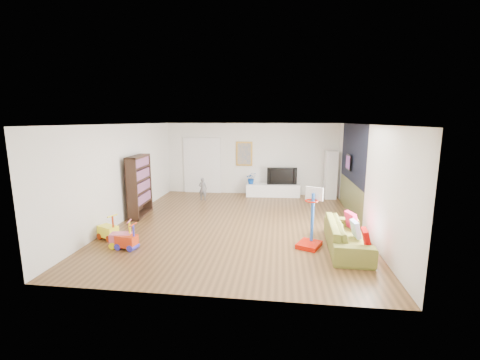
# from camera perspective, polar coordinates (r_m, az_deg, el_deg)

# --- Properties ---
(floor) EXTENTS (6.50, 7.50, 0.00)m
(floor) POSITION_cam_1_polar(r_m,az_deg,el_deg) (8.90, -0.32, -7.77)
(floor) COLOR brown
(floor) RESTS_ON ground
(ceiling) EXTENTS (6.50, 7.50, 0.00)m
(ceiling) POSITION_cam_1_polar(r_m,az_deg,el_deg) (8.45, -0.34, 9.88)
(ceiling) COLOR white
(ceiling) RESTS_ON ground
(wall_back) EXTENTS (6.50, 0.00, 2.70)m
(wall_back) POSITION_cam_1_polar(r_m,az_deg,el_deg) (12.27, 1.94, 3.76)
(wall_back) COLOR silver
(wall_back) RESTS_ON ground
(wall_front) EXTENTS (6.50, 0.00, 2.70)m
(wall_front) POSITION_cam_1_polar(r_m,az_deg,el_deg) (4.98, -5.95, -6.42)
(wall_front) COLOR silver
(wall_front) RESTS_ON ground
(wall_left) EXTENTS (0.00, 7.50, 2.70)m
(wall_left) POSITION_cam_1_polar(r_m,az_deg,el_deg) (9.55, -20.05, 1.18)
(wall_left) COLOR white
(wall_left) RESTS_ON ground
(wall_right) EXTENTS (0.00, 7.50, 2.70)m
(wall_right) POSITION_cam_1_polar(r_m,az_deg,el_deg) (8.78, 21.21, 0.33)
(wall_right) COLOR silver
(wall_right) RESTS_ON ground
(navy_accent) EXTENTS (0.01, 3.20, 1.70)m
(navy_accent) POSITION_cam_1_polar(r_m,az_deg,el_deg) (10.06, 19.42, 4.54)
(navy_accent) COLOR black
(navy_accent) RESTS_ON wall_right
(olive_wainscot) EXTENTS (0.01, 3.20, 1.00)m
(olive_wainscot) POSITION_cam_1_polar(r_m,az_deg,el_deg) (10.27, 18.96, -2.96)
(olive_wainscot) COLOR brown
(olive_wainscot) RESTS_ON wall_right
(doorway) EXTENTS (1.45, 0.06, 2.10)m
(doorway) POSITION_cam_1_polar(r_m,az_deg,el_deg) (12.58, -6.75, 2.48)
(doorway) COLOR white
(doorway) RESTS_ON ground
(painting_back) EXTENTS (0.62, 0.06, 0.92)m
(painting_back) POSITION_cam_1_polar(r_m,az_deg,el_deg) (12.23, 0.76, 4.69)
(painting_back) COLOR gold
(painting_back) RESTS_ON wall_back
(artwork_right) EXTENTS (0.04, 0.56, 0.46)m
(artwork_right) POSITION_cam_1_polar(r_m,az_deg,el_deg) (10.27, 18.73, 3.01)
(artwork_right) COLOR #7F3F8C
(artwork_right) RESTS_ON wall_right
(media_console) EXTENTS (2.00, 0.61, 0.46)m
(media_console) POSITION_cam_1_polar(r_m,az_deg,el_deg) (12.06, 5.84, -1.80)
(media_console) COLOR white
(media_console) RESTS_ON ground
(tall_cabinet) EXTENTS (0.42, 0.42, 1.73)m
(tall_cabinet) POSITION_cam_1_polar(r_m,az_deg,el_deg) (11.99, 15.83, 0.87)
(tall_cabinet) COLOR silver
(tall_cabinet) RESTS_ON ground
(bookshelf) EXTENTS (0.40, 1.25, 1.79)m
(bookshelf) POSITION_cam_1_polar(r_m,az_deg,el_deg) (9.90, -17.47, -1.02)
(bookshelf) COLOR #322015
(bookshelf) RESTS_ON ground
(sofa) EXTENTS (0.90, 2.11, 0.61)m
(sofa) POSITION_cam_1_polar(r_m,az_deg,el_deg) (7.53, 18.53, -9.38)
(sofa) COLOR olive
(sofa) RESTS_ON ground
(basketball_hoop) EXTENTS (0.65, 0.70, 1.35)m
(basketball_hoop) POSITION_cam_1_polar(r_m,az_deg,el_deg) (7.29, 12.35, -6.64)
(basketball_hoop) COLOR #B30F01
(basketball_hoop) RESTS_ON ground
(ride_on_yellow) EXTENTS (0.54, 0.45, 0.62)m
(ride_on_yellow) POSITION_cam_1_polar(r_m,az_deg,el_deg) (8.31, -22.46, -7.69)
(ride_on_yellow) COLOR #FFF828
(ride_on_yellow) RESTS_ON ground
(ride_on_orange) EXTENTS (0.48, 0.35, 0.59)m
(ride_on_orange) POSITION_cam_1_polar(r_m,az_deg,el_deg) (7.56, -19.55, -9.41)
(ride_on_orange) COLOR red
(ride_on_orange) RESTS_ON ground
(ride_on_pink) EXTENTS (0.50, 0.35, 0.61)m
(ride_on_pink) POSITION_cam_1_polar(r_m,az_deg,el_deg) (7.70, -20.40, -9.01)
(ride_on_pink) COLOR #D95975
(ride_on_pink) RESTS_ON ground
(child) EXTENTS (0.31, 0.21, 0.81)m
(child) POSITION_cam_1_polar(r_m,az_deg,el_deg) (11.44, -6.63, -1.59)
(child) COLOR slate
(child) RESTS_ON ground
(tv) EXTENTS (1.11, 0.29, 0.63)m
(tv) POSITION_cam_1_polar(r_m,az_deg,el_deg) (12.02, 7.40, 0.79)
(tv) COLOR black
(tv) RESTS_ON media_console
(vase_plant) EXTENTS (0.45, 0.41, 0.43)m
(vase_plant) POSITION_cam_1_polar(r_m,az_deg,el_deg) (11.98, 2.02, 0.34)
(vase_plant) COLOR #093C98
(vase_plant) RESTS_ON media_console
(pillow_left) EXTENTS (0.13, 0.38, 0.38)m
(pillow_left) POSITION_cam_1_polar(r_m,az_deg,el_deg) (6.97, 21.53, -9.65)
(pillow_left) COLOR #AC0503
(pillow_left) RESTS_ON sofa
(pillow_center) EXTENTS (0.13, 0.37, 0.36)m
(pillow_center) POSITION_cam_1_polar(r_m,az_deg,el_deg) (7.48, 19.86, -8.17)
(pillow_center) COLOR white
(pillow_center) RESTS_ON sofa
(pillow_right) EXTENTS (0.22, 0.42, 0.40)m
(pillow_right) POSITION_cam_1_polar(r_m,az_deg,el_deg) (8.04, 19.20, -6.81)
(pillow_right) COLOR #C31447
(pillow_right) RESTS_ON sofa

